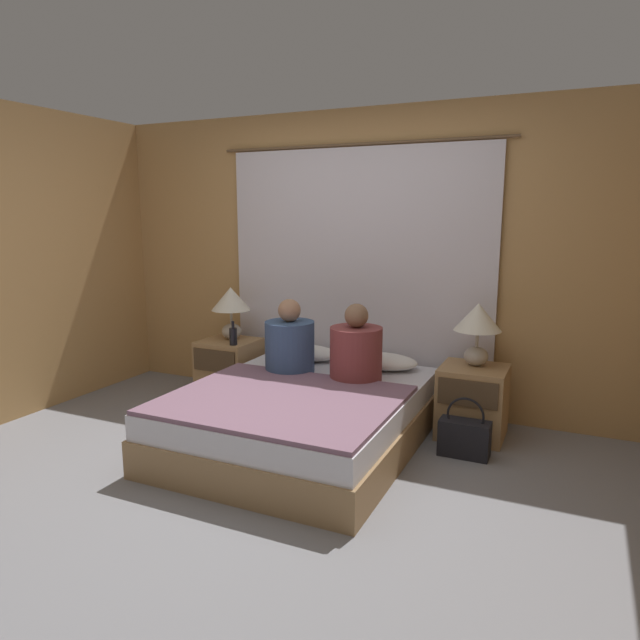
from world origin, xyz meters
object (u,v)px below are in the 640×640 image
at_px(lamp_left, 231,304).
at_px(pillow_right, 383,361).
at_px(lamp_right, 478,323).
at_px(person_right_in_bed, 356,351).
at_px(handbag_on_floor, 464,437).
at_px(nightstand_right, 472,402).
at_px(beer_bottle_on_left_stand, 233,336).
at_px(nightstand_left, 229,369).
at_px(bed, 303,417).
at_px(person_left_in_bed, 290,344).
at_px(pillow_left, 306,353).

height_order(lamp_left, pillow_right, lamp_left).
height_order(lamp_right, person_right_in_bed, lamp_right).
relative_size(pillow_right, handbag_on_floor, 1.34).
xyz_separation_m(nightstand_right, beer_bottle_on_left_stand, (-2.01, -0.14, 0.34)).
distance_m(nightstand_left, beer_bottle_on_left_stand, 0.40).
bearing_deg(handbag_on_floor, person_right_in_bed, 175.07).
bearing_deg(beer_bottle_on_left_stand, bed, -29.84).
relative_size(lamp_right, handbag_on_floor, 1.12).
xyz_separation_m(person_left_in_bed, handbag_on_floor, (1.39, -0.07, -0.51)).
distance_m(lamp_left, pillow_right, 1.47).
bearing_deg(lamp_left, beer_bottle_on_left_stand, -53.46).
height_order(nightstand_right, person_right_in_bed, person_right_in_bed).
distance_m(pillow_left, pillow_right, 0.69).
distance_m(nightstand_right, person_left_in_bed, 1.45).
relative_size(nightstand_right, lamp_left, 1.14).
bearing_deg(bed, beer_bottle_on_left_stand, 150.16).
distance_m(pillow_left, person_right_in_bed, 0.75).
bearing_deg(person_right_in_bed, nightstand_left, 166.66).
distance_m(lamp_left, person_right_in_bed, 1.41).
bearing_deg(bed, pillow_right, 65.57).
relative_size(nightstand_left, person_left_in_bed, 0.92).
distance_m(bed, lamp_left, 1.45).
bearing_deg(lamp_right, lamp_left, 180.00).
bearing_deg(lamp_left, nightstand_left, -90.00).
bearing_deg(person_left_in_bed, lamp_left, 154.61).
bearing_deg(handbag_on_floor, pillow_left, 161.88).
bearing_deg(person_right_in_bed, bed, -126.73).
bearing_deg(pillow_left, beer_bottle_on_left_stand, -159.60).
bearing_deg(lamp_right, nightstand_right, -90.00).
relative_size(nightstand_right, pillow_left, 0.94).
xyz_separation_m(bed, pillow_right, (0.34, 0.76, 0.27)).
height_order(person_left_in_bed, person_right_in_bed, person_right_in_bed).
height_order(bed, handbag_on_floor, handbag_on_floor).
distance_m(lamp_left, pillow_left, 0.83).
relative_size(pillow_left, beer_bottle_on_left_stand, 2.72).
bearing_deg(lamp_left, pillow_right, 1.08).
relative_size(pillow_left, person_right_in_bed, 0.97).
distance_m(nightstand_left, pillow_left, 0.77).
xyz_separation_m(bed, handbag_on_floor, (1.10, 0.28, -0.07)).
bearing_deg(pillow_right, bed, -114.43).
distance_m(nightstand_left, person_left_in_bed, 0.93).
bearing_deg(nightstand_right, beer_bottle_on_left_stand, -176.07).
distance_m(nightstand_right, person_right_in_bed, 0.95).
distance_m(lamp_right, person_right_in_bed, 0.92).
height_order(pillow_left, person_left_in_bed, person_left_in_bed).
bearing_deg(nightstand_left, pillow_right, 3.29).
xyz_separation_m(nightstand_right, pillow_right, (-0.73, 0.08, 0.21)).
relative_size(bed, person_right_in_bed, 3.34).
height_order(nightstand_left, beer_bottle_on_left_stand, beer_bottle_on_left_stand).
distance_m(nightstand_left, nightstand_right, 2.15).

